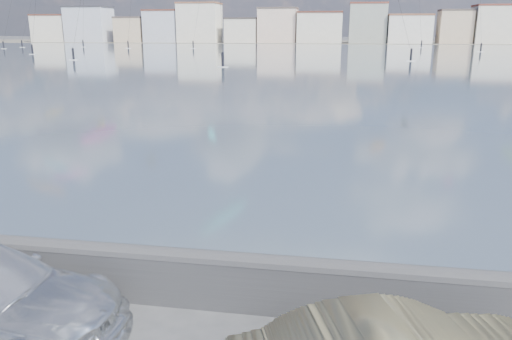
{
  "coord_description": "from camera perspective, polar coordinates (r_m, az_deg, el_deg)",
  "views": [
    {
      "loc": [
        2.52,
        -4.99,
        4.77
      ],
      "look_at": [
        1.0,
        4.0,
        2.2
      ],
      "focal_mm": 35.0,
      "sensor_mm": 36.0,
      "label": 1
    }
  ],
  "objects": [
    {
      "name": "far_shore_strip",
      "position": [
        205.06,
        9.18,
        14.23
      ],
      "size": [
        500.0,
        60.0,
        0.0
      ],
      "primitive_type": "cube",
      "color": "#4C473D",
      "rests_on": "ground"
    },
    {
      "name": "bay_water",
      "position": [
        96.64,
        8.3,
        12.76
      ],
      "size": [
        500.0,
        177.0,
        0.0
      ],
      "primitive_type": "cube",
      "color": "#3C4F5C",
      "rests_on": "ground"
    },
    {
      "name": "seawall",
      "position": [
        9.11,
        -7.75,
        -11.78
      ],
      "size": [
        400.0,
        0.36,
        1.08
      ],
      "color": "#28282B",
      "rests_on": "ground"
    },
    {
      "name": "far_buildings",
      "position": [
        191.0,
        9.61,
        15.92
      ],
      "size": [
        240.79,
        13.26,
        14.6
      ],
      "color": "beige",
      "rests_on": "ground"
    }
  ]
}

